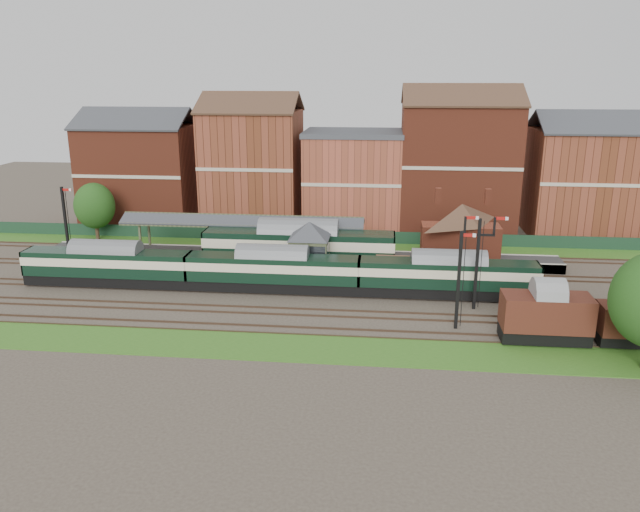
# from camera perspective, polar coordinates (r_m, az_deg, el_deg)

# --- Properties ---
(ground) EXTENTS (160.00, 160.00, 0.00)m
(ground) POSITION_cam_1_polar(r_m,az_deg,el_deg) (57.65, 1.62, -3.48)
(ground) COLOR #473D33
(ground) RESTS_ON ground
(grass_back) EXTENTS (90.00, 4.50, 0.06)m
(grass_back) POSITION_cam_1_polar(r_m,az_deg,el_deg) (72.85, 2.59, 0.83)
(grass_back) COLOR #2D6619
(grass_back) RESTS_ON ground
(grass_front) EXTENTS (90.00, 5.00, 0.06)m
(grass_front) POSITION_cam_1_polar(r_m,az_deg,el_deg) (46.58, 0.48, -8.47)
(grass_front) COLOR #2D6619
(grass_front) RESTS_ON ground
(fence) EXTENTS (90.00, 0.12, 1.50)m
(fence) POSITION_cam_1_polar(r_m,az_deg,el_deg) (74.58, 2.69, 1.78)
(fence) COLOR #193823
(fence) RESTS_ON ground
(platform) EXTENTS (55.00, 3.40, 1.00)m
(platform) POSITION_cam_1_polar(r_m,az_deg,el_deg) (67.21, -1.99, -0.09)
(platform) COLOR #2D2D2D
(platform) RESTS_ON ground
(signal_box) EXTENTS (5.40, 5.40, 6.00)m
(signal_box) POSITION_cam_1_polar(r_m,az_deg,el_deg) (60.02, -0.97, 0.55)
(signal_box) COLOR #5C6A4B
(signal_box) RESTS_ON ground
(brick_hut) EXTENTS (3.20, 2.64, 2.94)m
(brick_hut) POSITION_cam_1_polar(r_m,az_deg,el_deg) (60.20, 6.62, -1.50)
(brick_hut) COLOR brown
(brick_hut) RESTS_ON ground
(station_building) EXTENTS (8.10, 8.10, 5.90)m
(station_building) POSITION_cam_1_polar(r_m,az_deg,el_deg) (66.17, 12.74, 2.34)
(station_building) COLOR brown
(station_building) RESTS_ON platform
(canopy) EXTENTS (26.00, 3.89, 4.08)m
(canopy) POSITION_cam_1_polar(r_m,az_deg,el_deg) (67.24, -7.10, 3.40)
(canopy) COLOR #3F482D
(canopy) RESTS_ON platform
(semaphore_bracket) EXTENTS (3.60, 0.25, 8.18)m
(semaphore_bracket) POSITION_cam_1_polar(r_m,az_deg,el_deg) (54.28, 14.23, -0.13)
(semaphore_bracket) COLOR black
(semaphore_bracket) RESTS_ON ground
(semaphore_platform_end) EXTENTS (1.23, 0.25, 8.00)m
(semaphore_platform_end) POSITION_cam_1_polar(r_m,az_deg,el_deg) (72.41, -22.23, 2.88)
(semaphore_platform_end) COLOR black
(semaphore_platform_end) RESTS_ON ground
(semaphore_siding) EXTENTS (1.23, 0.25, 8.00)m
(semaphore_siding) POSITION_cam_1_polar(r_m,az_deg,el_deg) (49.89, 12.59, -2.05)
(semaphore_siding) COLOR black
(semaphore_siding) RESTS_ON ground
(town_backdrop) EXTENTS (69.00, 10.00, 16.00)m
(town_backdrop) POSITION_cam_1_polar(r_m,az_deg,el_deg) (80.15, 2.92, 7.38)
(town_backdrop) COLOR brown
(town_backdrop) RESTS_ON ground
(dmu_train) EXTENTS (47.82, 2.52, 3.67)m
(dmu_train) POSITION_cam_1_polar(r_m,az_deg,el_deg) (57.68, -4.33, -1.23)
(dmu_train) COLOR black
(dmu_train) RESTS_ON ground
(platform_railcar) EXTENTS (19.43, 3.06, 4.47)m
(platform_railcar) POSITION_cam_1_polar(r_m,az_deg,el_deg) (63.46, -1.96, 0.88)
(platform_railcar) COLOR black
(platform_railcar) RESTS_ON ground
(goods_van_a) EXTENTS (6.50, 2.82, 3.94)m
(goods_van_a) POSITION_cam_1_polar(r_m,az_deg,el_deg) (49.85, 19.95, -5.05)
(goods_van_a) COLOR black
(goods_van_a) RESTS_ON ground
(goods_van_b) EXTENTS (5.54, 2.40, 3.36)m
(goods_van_b) POSITION_cam_1_polar(r_m,az_deg,el_deg) (51.99, 27.04, -5.38)
(goods_van_b) COLOR black
(goods_van_b) RESTS_ON ground
(tree_back) EXTENTS (4.79, 4.79, 7.01)m
(tree_back) POSITION_cam_1_polar(r_m,az_deg,el_deg) (79.70, -19.92, 4.34)
(tree_back) COLOR #382619
(tree_back) RESTS_ON ground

